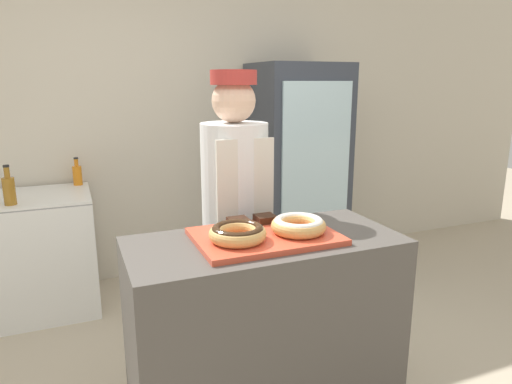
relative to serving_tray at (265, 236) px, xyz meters
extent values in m
cube|color=beige|center=(0.00, 2.13, 0.36)|extent=(8.00, 0.06, 2.70)
cube|color=#4C4742|center=(0.00, 0.00, -0.50)|extent=(1.15, 0.53, 0.97)
cube|color=#D84C33|center=(0.00, 0.00, 0.00)|extent=(0.58, 0.41, 0.02)
torus|color=tan|center=(-0.14, -0.04, 0.04)|extent=(0.23, 0.23, 0.06)
torus|color=#331E0F|center=(-0.14, -0.04, 0.06)|extent=(0.21, 0.21, 0.04)
torus|color=tan|center=(0.14, -0.04, 0.04)|extent=(0.23, 0.23, 0.06)
torus|color=white|center=(0.14, -0.04, 0.06)|extent=(0.21, 0.21, 0.04)
cube|color=black|center=(-0.06, 0.15, 0.03)|extent=(0.09, 0.09, 0.03)
cube|color=black|center=(0.06, 0.15, 0.03)|extent=(0.09, 0.09, 0.03)
cylinder|color=#4C4C51|center=(0.05, 0.51, -0.58)|extent=(0.25, 0.25, 0.81)
cylinder|color=white|center=(0.05, 0.51, 0.12)|extent=(0.34, 0.34, 0.61)
cube|color=silver|center=(0.05, 0.35, -0.27)|extent=(0.29, 0.02, 1.27)
sphere|color=beige|center=(0.05, 0.51, 0.54)|extent=(0.22, 0.22, 0.22)
cylinder|color=#B2332D|center=(0.05, 0.51, 0.65)|extent=(0.23, 0.23, 0.07)
cube|color=#333842|center=(1.04, 1.74, -0.11)|extent=(0.72, 0.65, 1.76)
cube|color=silver|center=(1.04, 1.41, -0.07)|extent=(0.59, 0.02, 1.41)
cube|color=white|center=(-1.14, 1.74, -0.56)|extent=(1.05, 0.65, 0.85)
cube|color=gray|center=(-1.14, 1.74, -0.16)|extent=(1.05, 0.65, 0.01)
cylinder|color=orange|center=(-0.69, 1.98, -0.06)|extent=(0.07, 0.07, 0.14)
cylinder|color=orange|center=(-0.69, 1.98, 0.03)|extent=(0.03, 0.03, 0.06)
cylinder|color=black|center=(-0.69, 1.98, 0.07)|extent=(0.03, 0.03, 0.01)
cylinder|color=#99661E|center=(-1.11, 1.53, -0.05)|extent=(0.07, 0.07, 0.18)
cylinder|color=#99661E|center=(-1.11, 1.53, 0.07)|extent=(0.03, 0.03, 0.07)
cylinder|color=black|center=(-1.11, 1.53, 0.11)|extent=(0.04, 0.04, 0.01)
camera|label=1|loc=(-0.72, -1.66, 0.63)|focal=32.00mm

